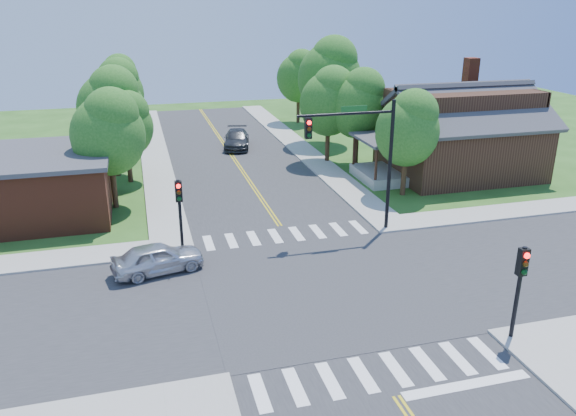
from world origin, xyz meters
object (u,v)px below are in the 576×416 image
object	(u,v)px
signal_pole_se	(521,276)
signal_pole_nw	(179,202)
house_ne	(460,129)
car_silver	(158,259)
car_dgrey	(237,139)
signal_mast_ne	(362,146)

from	to	relation	value
signal_pole_se	signal_pole_nw	bearing A→B (deg)	135.00
house_ne	car_silver	distance (m)	24.62
signal_pole_nw	car_dgrey	xyz separation A→B (m)	(6.49, 20.39, -1.92)
signal_pole_se	house_ne	distance (m)	22.03
car_dgrey	car_silver	bearing A→B (deg)	-97.41
signal_pole_nw	house_ne	xyz separation A→B (m)	(20.71, 8.66, 0.67)
signal_pole_nw	house_ne	distance (m)	22.45
signal_pole_nw	car_dgrey	world-z (taller)	signal_pole_nw
signal_mast_ne	signal_pole_se	xyz separation A→B (m)	(1.69, -11.21, -2.19)
house_ne	signal_pole_se	bearing A→B (deg)	-115.58
house_ne	car_dgrey	world-z (taller)	house_ne
signal_pole_nw	car_silver	distance (m)	3.13
signal_pole_se	signal_mast_ne	bearing A→B (deg)	98.56
signal_mast_ne	car_dgrey	distance (m)	21.00
car_silver	signal_pole_nw	bearing A→B (deg)	-44.48
signal_pole_se	signal_pole_nw	world-z (taller)	same
signal_pole_se	car_silver	world-z (taller)	signal_pole_se
house_ne	car_silver	bearing A→B (deg)	-154.00
signal_pole_se	car_dgrey	bearing A→B (deg)	98.48
signal_pole_nw	house_ne	size ratio (longest dim) A/B	0.29
signal_mast_ne	house_ne	size ratio (longest dim) A/B	0.55
signal_pole_se	car_silver	bearing A→B (deg)	143.87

